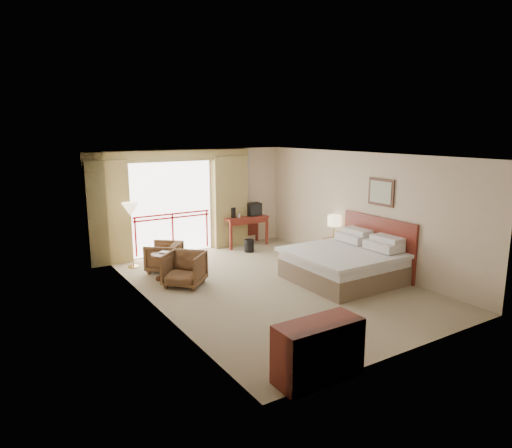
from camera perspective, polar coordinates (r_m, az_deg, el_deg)
floor at (r=9.68m, az=2.00°, el=-7.57°), size 7.00×7.00×0.00m
ceiling at (r=9.15m, az=2.12°, el=8.60°), size 7.00×7.00×0.00m
wall_back at (r=12.33m, az=-7.11°, el=3.01°), size 5.00×0.00×5.00m
wall_front at (r=6.80m, az=18.90°, el=-4.66°), size 5.00×0.00×5.00m
wall_left at (r=8.22m, az=-12.53°, el=-1.55°), size 0.00×7.00×7.00m
wall_right at (r=10.90m, az=13.01°, el=1.66°), size 0.00×7.00×7.00m
balcony_door at (r=12.03m, az=-10.51°, el=1.96°), size 2.40×0.00×2.40m
balcony_railing at (r=12.08m, az=-10.40°, el=0.13°), size 2.09×0.03×1.02m
curtain_left at (r=11.40m, az=-17.99°, el=1.31°), size 1.00×0.26×2.50m
curtain_right at (r=12.60m, az=-3.30°, el=2.80°), size 1.00×0.26×2.50m
valance at (r=11.79m, az=-10.57°, el=8.37°), size 4.40×0.22×0.28m
hvac_vent at (r=12.80m, az=-1.84°, el=7.91°), size 0.50×0.04×0.50m
bed at (r=10.02m, az=11.10°, el=-4.86°), size 2.13×2.06×0.97m
headboard at (r=10.61m, az=14.97°, el=-2.57°), size 0.06×2.10×1.30m
framed_art at (r=10.40m, az=15.36°, el=3.86°), size 0.04×0.72×0.60m
nightstand at (r=11.54m, az=9.78°, el=-3.15°), size 0.39×0.46×0.54m
table_lamp at (r=11.42m, az=9.74°, el=0.36°), size 0.32×0.32×0.57m
phone at (r=11.33m, az=10.15°, el=-1.85°), size 0.17×0.14×0.07m
desk at (r=12.81m, az=-1.59°, el=0.21°), size 1.27×0.61×0.83m
tv at (r=12.85m, az=-0.31°, el=1.87°), size 0.39×0.31×0.36m
coffee_maker at (r=12.53m, az=-2.85°, el=1.42°), size 0.13×0.13×0.28m
cup at (r=12.58m, az=-2.14°, el=1.06°), size 0.08×0.08×0.10m
wastebasket at (r=12.16m, az=-0.87°, el=-2.73°), size 0.30×0.30×0.33m
armchair_far at (r=10.79m, az=-11.36°, el=-5.76°), size 1.03×1.03×0.67m
armchair_near at (r=9.74m, az=-8.87°, el=-7.58°), size 1.09×1.09×0.71m
side_table at (r=10.10m, az=-11.48°, el=-4.66°), size 0.52×0.52×0.57m
book at (r=10.05m, az=-11.52°, el=-3.65°), size 0.29×0.30×0.02m
floor_lamp at (r=10.94m, az=-15.41°, el=1.45°), size 0.39×0.39×1.54m
dresser at (r=6.16m, az=7.81°, el=-15.42°), size 1.18×0.50×0.79m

